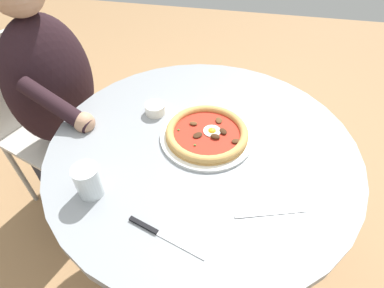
{
  "coord_description": "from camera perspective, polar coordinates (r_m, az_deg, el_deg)",
  "views": [
    {
      "loc": [
        -0.1,
        0.66,
        1.39
      ],
      "look_at": [
        0.03,
        0.03,
        0.75
      ],
      "focal_mm": 28.11,
      "sensor_mm": 36.0,
      "label": 1
    }
  ],
  "objects": [
    {
      "name": "cafe_chair_diner",
      "position": [
        1.55,
        -26.2,
        5.34
      ],
      "size": [
        0.55,
        0.55,
        0.87
      ],
      "color": "beige",
      "rests_on": "ground"
    },
    {
      "name": "dining_table",
      "position": [
        1.03,
        1.86,
        -4.98
      ],
      "size": [
        0.96,
        0.96,
        0.73
      ],
      "color": "gray",
      "rests_on": "ground"
    },
    {
      "name": "fork_utensil",
      "position": [
        0.81,
        14.8,
        -12.57
      ],
      "size": [
        0.18,
        0.07,
        0.0
      ],
      "color": "#BCBCC1",
      "rests_on": "dining_table"
    },
    {
      "name": "ramekin_capers",
      "position": [
        1.05,
        -7.0,
        6.73
      ],
      "size": [
        0.07,
        0.07,
        0.04
      ],
      "color": "white",
      "rests_on": "dining_table"
    },
    {
      "name": "water_glass",
      "position": [
        0.83,
        -18.93,
        -6.92
      ],
      "size": [
        0.07,
        0.07,
        0.09
      ],
      "color": "silver",
      "rests_on": "dining_table"
    },
    {
      "name": "ground_plane",
      "position": [
        1.55,
        1.31,
        -19.68
      ],
      "size": [
        6.0,
        6.0,
        0.02
      ],
      "primitive_type": "cube",
      "color": "#9E754C"
    },
    {
      "name": "diner_person",
      "position": [
        1.44,
        -22.6,
        3.66
      ],
      "size": [
        0.47,
        0.47,
        1.17
      ],
      "color": "#282833",
      "rests_on": "ground"
    },
    {
      "name": "steak_knife",
      "position": [
        0.76,
        -7.09,
        -16.11
      ],
      "size": [
        0.2,
        0.07,
        0.01
      ],
      "color": "silver",
      "rests_on": "dining_table"
    },
    {
      "name": "pizza_on_plate",
      "position": [
        0.95,
        2.85,
        1.98
      ],
      "size": [
        0.3,
        0.3,
        0.04
      ],
      "color": "white",
      "rests_on": "dining_table"
    }
  ]
}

